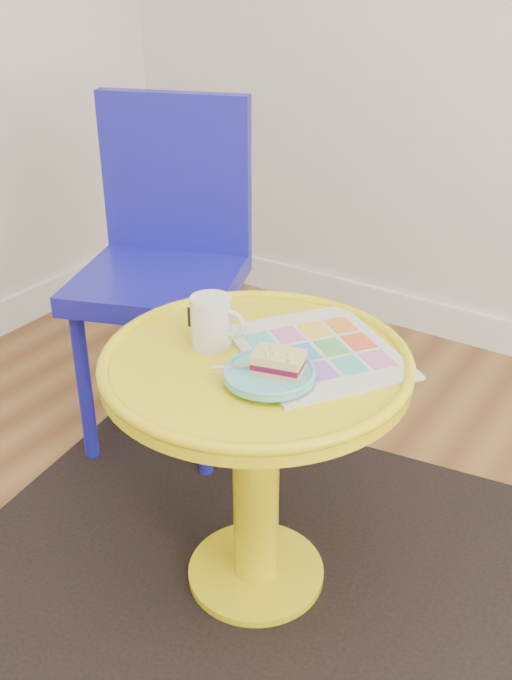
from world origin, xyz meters
The scene contains 9 objects.
room_walls centered at (-0.99, 0.99, 0.06)m, with size 4.00×4.00×4.00m.
rug centered at (-0.62, 0.70, 0.00)m, with size 1.30×1.10×0.01m, color black.
side_table centered at (-0.62, 0.70, 0.39)m, with size 0.58×0.58×0.55m.
chair centered at (-1.16, 1.08, 0.51)m, with size 0.51×0.51×0.89m.
newspaper centered at (-0.54, 0.78, 0.55)m, with size 0.32×0.27×0.01m, color silver.
mug centered at (-0.72, 0.70, 0.60)m, with size 0.11×0.08×0.10m.
plate centered at (-0.56, 0.64, 0.56)m, with size 0.16×0.16×0.02m.
cake_slice centered at (-0.54, 0.65, 0.59)m, with size 0.10×0.08×0.04m.
fork centered at (-0.59, 0.64, 0.57)m, with size 0.12×0.11×0.00m.
Camera 1 is at (0.05, -0.31, 1.23)m, focal length 40.00 mm.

